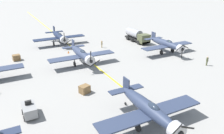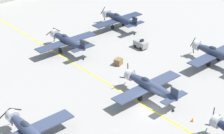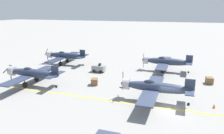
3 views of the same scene
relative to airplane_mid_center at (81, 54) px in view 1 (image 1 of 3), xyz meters
The scene contains 13 objects.
ground_plane 3.43m from the airplane_mid_center, 132.68° to the right, with size 400.00×400.00×0.00m, color gray.
taxiway_stripe 3.43m from the airplane_mid_center, 132.68° to the right, with size 0.30×160.00×0.01m, color yellow.
airplane_mid_center is the anchor object (origin of this frame).
airplane_near_center 15.22m from the airplane_mid_center, 90.08° to the right, with size 12.00×9.98×3.80m.
airplane_mid_left 18.23m from the airplane_mid_center, behind, with size 12.00×9.98×3.65m.
airplane_far_center 20.38m from the airplane_mid_center, 89.36° to the left, with size 12.00×9.98×3.65m.
fuel_tanker 20.03m from the airplane_mid_center, 153.92° to the right, with size 2.67×8.00×2.98m.
tow_tractor 16.88m from the airplane_mid_center, 49.21° to the left, with size 1.57×2.60×1.79m.
ground_crew_walking 11.32m from the airplane_mid_center, 134.21° to the right, with size 0.36×0.36×1.67m.
ground_crew_inspecting 22.68m from the airplane_mid_center, 150.76° to the left, with size 0.37×0.37×1.71m.
supply_crate_by_tanker 11.18m from the airplane_mid_center, 71.43° to the left, with size 1.30×1.08×1.08m, color brown.
supply_crate_mid_lane 13.12m from the airplane_mid_center, 37.48° to the right, with size 1.34×1.11×1.11m, color brown.
traffic_cone 7.88m from the airplane_mid_center, 88.72° to the right, with size 0.36×0.36×0.55m, color orange.
Camera 1 is at (14.48, 37.74, 14.28)m, focal length 35.00 mm.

